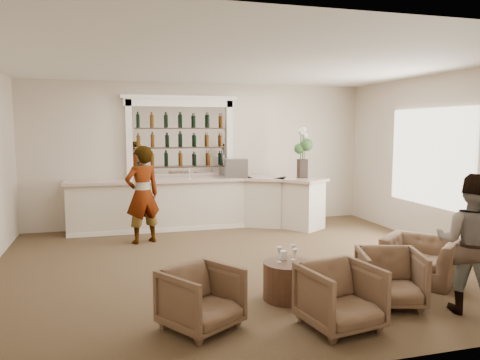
{
  "coord_description": "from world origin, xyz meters",
  "views": [
    {
      "loc": [
        -2.1,
        -7.3,
        2.27
      ],
      "look_at": [
        0.21,
        0.9,
        1.32
      ],
      "focal_mm": 35.0,
      "sensor_mm": 36.0,
      "label": 1
    }
  ],
  "objects_px": {
    "bar_counter": "(199,203)",
    "armchair_left": "(201,298)",
    "espresso_machine": "(236,168)",
    "cocktail_table": "(288,281)",
    "guest": "(471,244)",
    "armchair_far": "(420,260)",
    "armchair_center": "(340,297)",
    "sommelier": "(142,195)",
    "flower_vase": "(303,150)",
    "armchair_right": "(390,278)"
  },
  "relations": [
    {
      "from": "bar_counter",
      "to": "armchair_left",
      "type": "bearing_deg",
      "value": -100.52
    },
    {
      "from": "armchair_left",
      "to": "espresso_machine",
      "type": "distance_m",
      "value": 5.63
    },
    {
      "from": "cocktail_table",
      "to": "guest",
      "type": "relative_size",
      "value": 0.39
    },
    {
      "from": "armchair_far",
      "to": "armchair_center",
      "type": "bearing_deg",
      "value": -98.03
    },
    {
      "from": "sommelier",
      "to": "guest",
      "type": "relative_size",
      "value": 1.12
    },
    {
      "from": "guest",
      "to": "flower_vase",
      "type": "bearing_deg",
      "value": -38.68
    },
    {
      "from": "armchair_left",
      "to": "flower_vase",
      "type": "relative_size",
      "value": 0.69
    },
    {
      "from": "armchair_far",
      "to": "flower_vase",
      "type": "relative_size",
      "value": 0.88
    },
    {
      "from": "armchair_far",
      "to": "flower_vase",
      "type": "distance_m",
      "value": 4.24
    },
    {
      "from": "bar_counter",
      "to": "espresso_machine",
      "type": "distance_m",
      "value": 1.16
    },
    {
      "from": "armchair_left",
      "to": "armchair_far",
      "type": "xyz_separation_m",
      "value": [
        3.46,
        0.76,
        -0.03
      ]
    },
    {
      "from": "cocktail_table",
      "to": "armchair_center",
      "type": "relative_size",
      "value": 0.83
    },
    {
      "from": "cocktail_table",
      "to": "espresso_machine",
      "type": "distance_m",
      "value": 4.79
    },
    {
      "from": "sommelier",
      "to": "armchair_right",
      "type": "distance_m",
      "value": 5.1
    },
    {
      "from": "bar_counter",
      "to": "flower_vase",
      "type": "xyz_separation_m",
      "value": [
        2.28,
        -0.52,
        1.21
      ]
    },
    {
      "from": "armchair_right",
      "to": "espresso_machine",
      "type": "bearing_deg",
      "value": 114.9
    },
    {
      "from": "armchair_left",
      "to": "armchair_center",
      "type": "distance_m",
      "value": 1.58
    },
    {
      "from": "flower_vase",
      "to": "armchair_far",
      "type": "bearing_deg",
      "value": -87.13
    },
    {
      "from": "bar_counter",
      "to": "cocktail_table",
      "type": "xyz_separation_m",
      "value": [
        0.32,
        -4.66,
        -0.32
      ]
    },
    {
      "from": "cocktail_table",
      "to": "espresso_machine",
      "type": "height_order",
      "value": "espresso_machine"
    },
    {
      "from": "cocktail_table",
      "to": "armchair_far",
      "type": "relative_size",
      "value": 0.67
    },
    {
      "from": "flower_vase",
      "to": "sommelier",
      "type": "bearing_deg",
      "value": -172.29
    },
    {
      "from": "armchair_left",
      "to": "armchair_far",
      "type": "height_order",
      "value": "armchair_left"
    },
    {
      "from": "armchair_center",
      "to": "armchair_far",
      "type": "xyz_separation_m",
      "value": [
        1.94,
        1.18,
        -0.05
      ]
    },
    {
      "from": "espresso_machine",
      "to": "bar_counter",
      "type": "bearing_deg",
      "value": -173.42
    },
    {
      "from": "armchair_right",
      "to": "armchair_far",
      "type": "xyz_separation_m",
      "value": [
        0.99,
        0.72,
        -0.03
      ]
    },
    {
      "from": "cocktail_table",
      "to": "flower_vase",
      "type": "bearing_deg",
      "value": 64.58
    },
    {
      "from": "espresso_machine",
      "to": "flower_vase",
      "type": "relative_size",
      "value": 0.44
    },
    {
      "from": "armchair_center",
      "to": "armchair_right",
      "type": "height_order",
      "value": "armchair_center"
    },
    {
      "from": "sommelier",
      "to": "flower_vase",
      "type": "relative_size",
      "value": 1.7
    },
    {
      "from": "armchair_far",
      "to": "bar_counter",
      "type": "bearing_deg",
      "value": 169.67
    },
    {
      "from": "sommelier",
      "to": "espresso_machine",
      "type": "bearing_deg",
      "value": -174.77
    },
    {
      "from": "espresso_machine",
      "to": "flower_vase",
      "type": "xyz_separation_m",
      "value": [
        1.43,
        -0.49,
        0.42
      ]
    },
    {
      "from": "armchair_center",
      "to": "espresso_machine",
      "type": "relative_size",
      "value": 1.63
    },
    {
      "from": "armchair_far",
      "to": "guest",
      "type": "bearing_deg",
      "value": -48.12
    },
    {
      "from": "armchair_left",
      "to": "armchair_far",
      "type": "relative_size",
      "value": 0.78
    },
    {
      "from": "espresso_machine",
      "to": "armchair_center",
      "type": "bearing_deg",
      "value": -84.53
    },
    {
      "from": "guest",
      "to": "armchair_far",
      "type": "relative_size",
      "value": 1.73
    },
    {
      "from": "bar_counter",
      "to": "guest",
      "type": "bearing_deg",
      "value": -67.92
    },
    {
      "from": "sommelier",
      "to": "guest",
      "type": "distance_m",
      "value": 5.91
    },
    {
      "from": "armchair_far",
      "to": "espresso_machine",
      "type": "distance_m",
      "value": 4.87
    },
    {
      "from": "sommelier",
      "to": "armchair_right",
      "type": "relative_size",
      "value": 2.44
    },
    {
      "from": "armchair_far",
      "to": "espresso_machine",
      "type": "xyz_separation_m",
      "value": [
        -1.63,
        4.47,
        1.04
      ]
    },
    {
      "from": "cocktail_table",
      "to": "armchair_left",
      "type": "xyz_separation_m",
      "value": [
        -1.29,
        -0.6,
        0.1
      ]
    },
    {
      "from": "cocktail_table",
      "to": "sommelier",
      "type": "xyz_separation_m",
      "value": [
        -1.63,
        3.65,
        0.71
      ]
    },
    {
      "from": "guest",
      "to": "armchair_far",
      "type": "distance_m",
      "value": 1.3
    },
    {
      "from": "bar_counter",
      "to": "armchair_far",
      "type": "distance_m",
      "value": 5.15
    },
    {
      "from": "sommelier",
      "to": "cocktail_table",
      "type": "bearing_deg",
      "value": 95.17
    },
    {
      "from": "sommelier",
      "to": "armchair_left",
      "type": "bearing_deg",
      "value": 75.67
    },
    {
      "from": "guest",
      "to": "flower_vase",
      "type": "relative_size",
      "value": 1.52
    }
  ]
}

